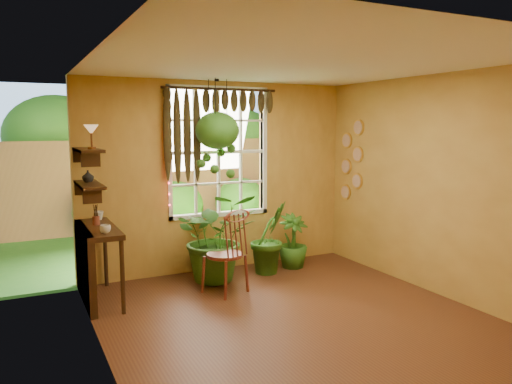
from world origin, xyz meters
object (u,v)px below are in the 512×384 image
Objects in this scene: windsor_chair at (227,265)px; potted_plant_left at (217,236)px; potted_plant_mid at (269,237)px; counter_ledge at (89,257)px; hanging_basket at (217,137)px.

windsor_chair is 1.01× the size of potted_plant_left.
potted_plant_left is 0.81m from potted_plant_mid.
potted_plant_left is at bearing -179.97° from potted_plant_mid.
potted_plant_mid is at bearing 0.03° from potted_plant_left.
potted_plant_left reaches higher than counter_ledge.
windsor_chair is 1.04m from potted_plant_mid.
potted_plant_left reaches higher than potted_plant_mid.
potted_plant_mid is 0.76× the size of hanging_basket.
potted_plant_mid is 1.59m from hanging_basket.
potted_plant_left is 1.35m from hanging_basket.
hanging_basket is at bearing 63.14° from potted_plant_left.
hanging_basket is (1.77, 0.37, 1.38)m from counter_ledge.
potted_plant_mid reaches higher than counter_ledge.
hanging_basket is (-0.68, 0.24, 1.42)m from potted_plant_mid.
windsor_chair is at bearing -14.37° from counter_ledge.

